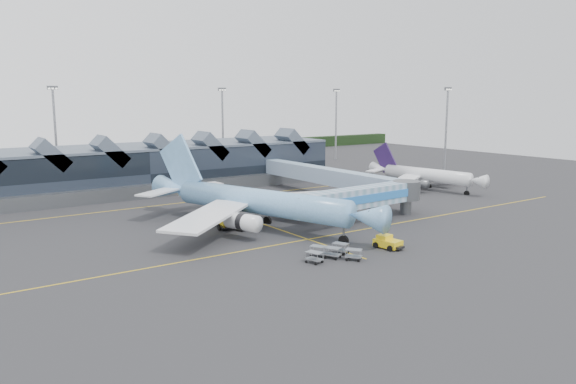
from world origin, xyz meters
TOP-DOWN VIEW (x-y plane):
  - ground at (0.00, 0.00)m, footprint 260.00×260.00m
  - taxi_stripes at (0.00, 10.00)m, footprint 120.00×60.00m
  - tree_line_far at (0.00, 110.00)m, footprint 260.00×4.00m
  - terminal at (-5.07, 47.35)m, footprint 90.00×22.25m
  - light_masts at (21.00, 62.80)m, footprint 132.40×42.56m
  - main_airliner at (-2.38, 2.80)m, footprint 36.31×42.78m
  - regional_jet at (47.25, 13.02)m, footprint 26.00×28.61m
  - jet_bridge at (14.49, -4.18)m, footprint 27.35×5.36m
  - fuel_truck at (-5.94, 6.93)m, footprint 3.95×9.64m
  - pushback_tug at (5.89, -17.74)m, footprint 2.97×4.18m
  - baggage_carts at (-3.24, -17.22)m, footprint 7.08×6.05m

SIDE VIEW (x-z plane):
  - ground at x=0.00m, z-range 0.00..0.00m
  - taxi_stripes at x=0.00m, z-range 0.00..0.01m
  - baggage_carts at x=-3.24m, z-range 0.09..1.46m
  - pushback_tug at x=5.89m, z-range -0.09..1.65m
  - fuel_truck at x=-5.94m, z-range 0.19..3.40m
  - tree_line_far at x=0.00m, z-range 0.00..4.00m
  - regional_jet at x=47.25m, z-range -1.80..8.03m
  - jet_bridge at x=14.49m, z-range 1.04..6.88m
  - main_airliner at x=-2.38m, z-range -2.91..11.19m
  - terminal at x=-5.07m, z-range -1.38..11.14m
  - light_masts at x=21.00m, z-range 1.26..23.71m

